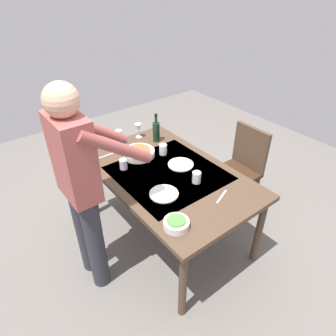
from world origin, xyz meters
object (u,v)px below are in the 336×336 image
(water_cup_far_left, at_px, (197,177))
(serving_bowl_pasta, at_px, (139,153))
(dinner_plate_far, at_px, (181,164))
(wine_glass_right, at_px, (138,128))
(water_cup_near_right, at_px, (123,164))
(side_bowl_salad, at_px, (176,223))
(chair_near, at_px, (242,165))
(wine_bottle, at_px, (156,131))
(water_cup_near_left, at_px, (163,149))
(person_server, at_px, (81,183))
(dinner_plate_near, at_px, (164,194))
(wine_glass_left, at_px, (119,135))
(dining_table, at_px, (168,179))

(water_cup_far_left, xyz_separation_m, serving_bowl_pasta, (0.64, 0.15, -0.02))
(dinner_plate_far, bearing_deg, serving_bowl_pasta, 29.78)
(wine_glass_right, xyz_separation_m, water_cup_near_right, (-0.41, 0.43, -0.06))
(serving_bowl_pasta, relative_size, side_bowl_salad, 1.67)
(wine_glass_right, xyz_separation_m, side_bowl_salad, (-1.25, 0.51, -0.07))
(chair_near, relative_size, water_cup_near_right, 9.81)
(wine_bottle, distance_m, side_bowl_salad, 1.24)
(water_cup_near_left, distance_m, water_cup_near_right, 0.43)
(wine_bottle, bearing_deg, chair_near, -135.87)
(chair_near, bearing_deg, side_bowl_salad, 109.40)
(wine_glass_right, height_order, serving_bowl_pasta, wine_glass_right)
(wine_bottle, relative_size, dinner_plate_far, 1.29)
(serving_bowl_pasta, height_order, side_bowl_salad, same)
(person_server, xyz_separation_m, dinner_plate_near, (-0.23, -0.55, -0.22))
(wine_glass_left, xyz_separation_m, wine_glass_right, (0.01, -0.23, 0.00))
(water_cup_near_right, xyz_separation_m, water_cup_far_left, (-0.54, -0.37, 0.00))
(dinner_plate_far, bearing_deg, water_cup_near_right, 58.62)
(water_cup_far_left, bearing_deg, side_bowl_salad, 123.03)
(water_cup_near_left, xyz_separation_m, serving_bowl_pasta, (0.12, 0.20, -0.02))
(chair_near, height_order, wine_glass_right, chair_near)
(dinner_plate_near, bearing_deg, water_cup_near_right, 7.05)
(wine_bottle, height_order, water_cup_far_left, wine_bottle)
(wine_bottle, xyz_separation_m, water_cup_near_left, (-0.25, 0.10, -0.06))
(water_cup_far_left, height_order, serving_bowl_pasta, water_cup_far_left)
(person_server, xyz_separation_m, wine_bottle, (0.51, -1.01, -0.11))
(water_cup_near_left, relative_size, dinner_plate_far, 0.45)
(water_cup_near_right, xyz_separation_m, dinner_plate_far, (-0.27, -0.44, -0.04))
(water_cup_near_right, distance_m, water_cup_far_left, 0.66)
(water_cup_far_left, bearing_deg, person_server, 72.81)
(wine_glass_left, xyz_separation_m, dinner_plate_near, (-0.91, 0.14, -0.10))
(person_server, bearing_deg, water_cup_near_right, -60.37)
(dinner_plate_far, bearing_deg, person_server, 90.74)
(chair_near, relative_size, serving_bowl_pasta, 3.03)
(wine_bottle, bearing_deg, dinner_plate_near, 147.88)
(water_cup_near_left, xyz_separation_m, dinner_plate_far, (-0.25, -0.01, -0.05))
(wine_glass_left, distance_m, serving_bowl_pasta, 0.32)
(serving_bowl_pasta, bearing_deg, wine_bottle, -66.31)
(chair_near, bearing_deg, dinner_plate_near, 95.31)
(chair_near, relative_size, water_cup_near_left, 8.88)
(person_server, height_order, dinner_plate_far, person_server)
(water_cup_near_left, relative_size, water_cup_far_left, 1.05)
(dining_table, bearing_deg, water_cup_near_left, -29.26)
(person_server, xyz_separation_m, wine_glass_left, (0.68, -0.69, -0.12))
(dinner_plate_near, height_order, dinner_plate_far, same)
(water_cup_far_left, bearing_deg, dining_table, 22.17)
(chair_near, distance_m, water_cup_far_left, 0.83)
(dining_table, relative_size, dinner_plate_near, 6.87)
(water_cup_near_left, height_order, water_cup_near_right, water_cup_near_left)
(wine_glass_right, relative_size, side_bowl_salad, 0.84)
(wine_glass_right, bearing_deg, serving_bowl_pasta, 146.93)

